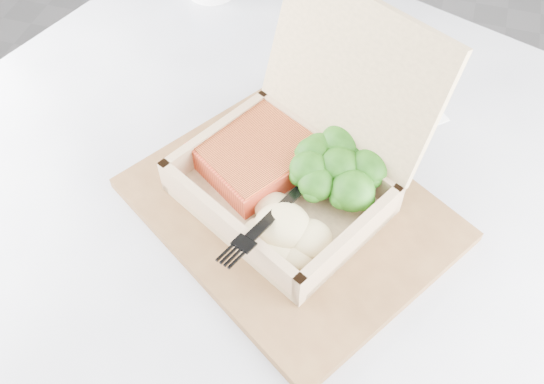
% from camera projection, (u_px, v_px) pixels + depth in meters
% --- Properties ---
extents(floor, '(4.00, 4.00, 0.00)m').
position_uv_depth(floor, '(523.00, 373.00, 1.32)').
color(floor, gray).
rests_on(floor, ground).
extents(cafe_table, '(1.12, 1.12, 0.76)m').
position_uv_depth(cafe_table, '(268.00, 298.00, 0.81)').
color(cafe_table, black).
rests_on(cafe_table, floor).
extents(serving_tray, '(0.40, 0.38, 0.01)m').
position_uv_depth(serving_tray, '(290.00, 209.00, 0.65)').
color(serving_tray, brown).
rests_on(serving_tray, cafe_table).
extents(takeout_container, '(0.28, 0.28, 0.19)m').
position_uv_depth(takeout_container, '(303.00, 154.00, 0.63)').
color(takeout_container, tan).
rests_on(takeout_container, serving_tray).
extents(salmon_fillet, '(0.16, 0.17, 0.03)m').
position_uv_depth(salmon_fillet, '(264.00, 150.00, 0.66)').
color(salmon_fillet, '#D65129').
rests_on(salmon_fillet, takeout_container).
extents(broccoli_pile, '(0.11, 0.11, 0.04)m').
position_uv_depth(broccoli_pile, '(338.00, 172.00, 0.63)').
color(broccoli_pile, '#2F791B').
rests_on(broccoli_pile, takeout_container).
extents(mashed_potatoes, '(0.09, 0.08, 0.03)m').
position_uv_depth(mashed_potatoes, '(282.00, 225.00, 0.60)').
color(mashed_potatoes, beige).
rests_on(mashed_potatoes, takeout_container).
extents(plastic_fork, '(0.06, 0.14, 0.02)m').
position_uv_depth(plastic_fork, '(289.00, 198.00, 0.60)').
color(plastic_fork, black).
rests_on(plastic_fork, mashed_potatoes).
extents(receipt, '(0.17, 0.16, 0.00)m').
position_uv_depth(receipt, '(379.00, 119.00, 0.74)').
color(receipt, white).
rests_on(receipt, cafe_table).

